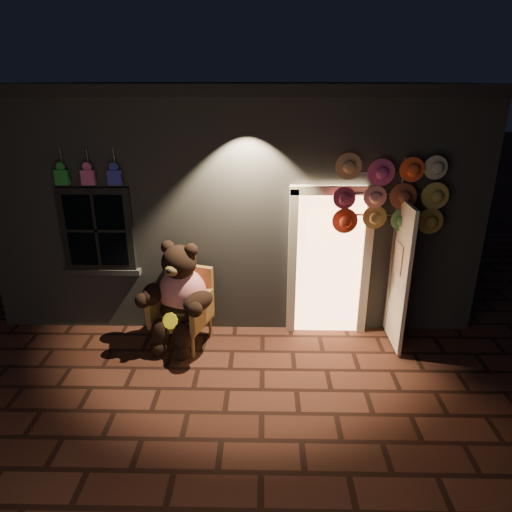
{
  "coord_description": "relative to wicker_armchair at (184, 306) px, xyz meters",
  "views": [
    {
      "loc": [
        0.43,
        -4.56,
        3.49
      ],
      "look_at": [
        0.32,
        1.0,
        1.35
      ],
      "focal_mm": 32.0,
      "sensor_mm": 36.0,
      "label": 1
    }
  ],
  "objects": [
    {
      "name": "hat_rack",
      "position": [
        2.77,
        0.14,
        1.54
      ],
      "size": [
        1.47,
        0.22,
        2.6
      ],
      "color": "#59595E",
      "rests_on": "ground"
    },
    {
      "name": "wicker_armchair",
      "position": [
        0.0,
        0.0,
        0.0
      ],
      "size": [
        0.9,
        0.86,
        1.08
      ],
      "rotation": [
        0.0,
        0.0,
        -0.32
      ],
      "color": "olive",
      "rests_on": "ground"
    },
    {
      "name": "teddy_bear",
      "position": [
        -0.03,
        -0.13,
        0.21
      ],
      "size": [
        1.05,
        0.97,
        1.51
      ],
      "rotation": [
        0.0,
        0.0,
        -0.32
      ],
      "color": "red",
      "rests_on": "ground"
    },
    {
      "name": "ground",
      "position": [
        0.69,
        -1.13,
        -0.54
      ],
      "size": [
        60.0,
        60.0,
        0.0
      ],
      "primitive_type": "plane",
      "color": "#522B1F",
      "rests_on": "ground"
    },
    {
      "name": "shop_building",
      "position": [
        0.69,
        2.85,
        1.2
      ],
      "size": [
        7.3,
        5.95,
        3.51
      ],
      "color": "slate",
      "rests_on": "ground"
    }
  ]
}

